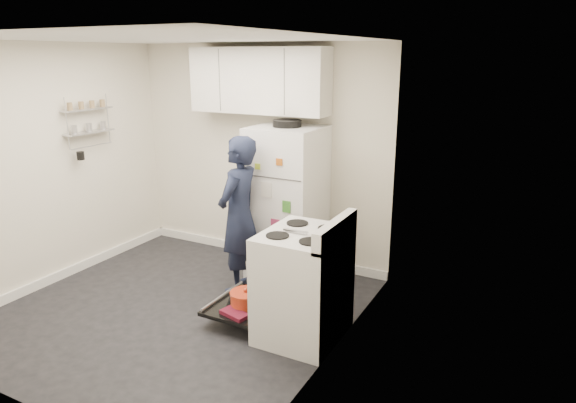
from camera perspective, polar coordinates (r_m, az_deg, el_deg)
The scene contains 7 objects.
room at distance 4.78m, azimuth -13.06°, elevation 1.52°, with size 3.21×3.21×2.51m.
electric_range at distance 4.45m, azimuth 1.57°, elevation -9.31°, with size 0.66×0.76×1.10m.
open_oven_door at distance 4.80m, azimuth -4.76°, elevation -11.07°, with size 0.55×0.72×0.22m.
refrigerator at distance 5.55m, azimuth -0.10°, elevation -0.09°, with size 0.72×0.74×1.72m.
upper_cabinets at distance 5.71m, azimuth -3.26°, elevation 13.28°, with size 1.60×0.33×0.70m, color silver.
wall_shelf_rack at distance 6.06m, azimuth -21.38°, elevation 8.35°, with size 0.14×0.60×0.61m.
person at distance 5.19m, azimuth -5.46°, elevation -1.58°, with size 0.59×0.39×1.62m, color #171D34.
Camera 1 is at (3.02, -3.47, 2.37)m, focal length 32.00 mm.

